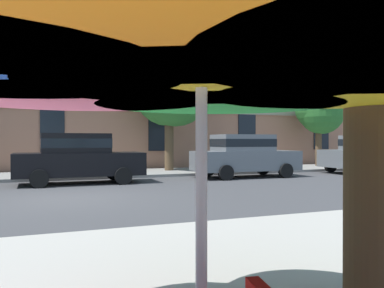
{
  "coord_description": "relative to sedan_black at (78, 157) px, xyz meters",
  "views": [
    {
      "loc": [
        -0.77,
        -10.84,
        1.52
      ],
      "look_at": [
        4.8,
        3.2,
        1.4
      ],
      "focal_mm": 37.14,
      "sensor_mm": 36.0,
      "label": 1
    }
  ],
  "objects": [
    {
      "name": "ground_plane",
      "position": [
        -0.66,
        -3.7,
        -0.95
      ],
      "size": [
        120.0,
        120.0,
        0.0
      ],
      "primitive_type": "plane",
      "color": "#424244"
    },
    {
      "name": "sidewalk_far",
      "position": [
        -0.66,
        3.1,
        -0.89
      ],
      "size": [
        56.0,
        3.6,
        0.12
      ],
      "primitive_type": "cube",
      "color": "gray",
      "rests_on": "ground"
    },
    {
      "name": "apartment_building",
      "position": [
        -0.66,
        11.29,
        8.65
      ],
      "size": [
        36.57,
        12.08,
        19.2
      ],
      "color": "#A87056",
      "rests_on": "ground"
    },
    {
      "name": "sedan_black",
      "position": [
        0.0,
        0.0,
        0.0
      ],
      "size": [
        4.4,
        1.98,
        1.78
      ],
      "color": "black",
      "rests_on": "ground"
    },
    {
      "name": "sedan_gray",
      "position": [
        6.7,
        0.0,
        0.0
      ],
      "size": [
        4.4,
        1.98,
        1.78
      ],
      "color": "slate",
      "rests_on": "ground"
    },
    {
      "name": "sedan_gray_midblock",
      "position": [
        13.35,
        0.0,
        0.0
      ],
      "size": [
        4.4,
        1.98,
        1.78
      ],
      "color": "slate",
      "rests_on": "ground"
    },
    {
      "name": "street_tree_middle",
      "position": [
        4.6,
        3.51,
        2.86
      ],
      "size": [
        3.52,
        3.85,
        5.55
      ],
      "color": "brown",
      "rests_on": "ground"
    },
    {
      "name": "street_tree_right",
      "position": [
        13.51,
        3.51,
        2.49
      ],
      "size": [
        2.7,
        2.68,
        4.99
      ],
      "color": "brown",
      "rests_on": "ground"
    },
    {
      "name": "patio_umbrella",
      "position": [
        -0.65,
        -12.7,
        1.07
      ],
      "size": [
        3.98,
        3.69,
        2.32
      ],
      "color": "silver",
      "rests_on": "ground"
    }
  ]
}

